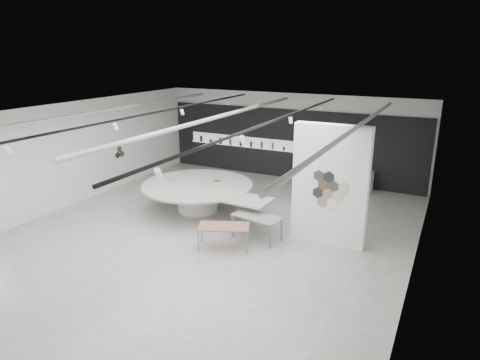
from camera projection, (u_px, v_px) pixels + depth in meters
The scene contains 7 objects.
room at pixel (206, 170), 13.06m from camera, with size 12.02×14.02×3.82m.
back_wall_display at pixel (287, 144), 19.13m from camera, with size 11.80×0.27×3.10m.
partition_column at pixel (330, 186), 12.44m from camera, with size 2.20×0.38×3.60m.
display_island at pixel (199, 194), 15.31m from camera, with size 5.14×4.12×1.01m.
sample_table_wood at pixel (224, 228), 12.42m from camera, with size 1.65×1.26×0.69m.
sample_table_stone at pixel (257, 218), 13.01m from camera, with size 1.57×0.97×0.75m.
kitchen_counter at pixel (354, 179), 17.74m from camera, with size 1.59×0.75×1.21m.
Camera 1 is at (6.52, -10.76, 5.59)m, focal length 32.00 mm.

